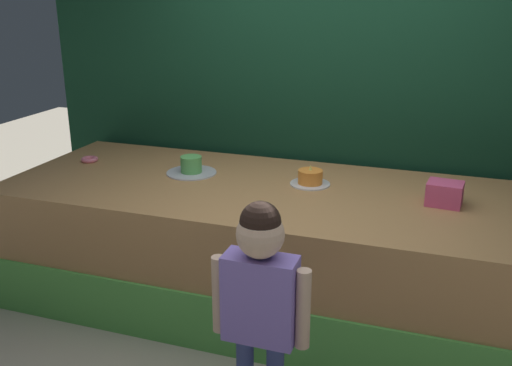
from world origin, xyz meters
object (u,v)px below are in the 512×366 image
Objects in this scene: pink_box at (445,194)px; cake_left at (191,167)px; cake_center at (310,178)px; child_figure at (260,291)px; donut at (90,159)px.

pink_box reaches higher than cake_left.
cake_left is 0.85m from cake_center.
child_figure is at bearing -54.26° from cake_left.
cake_center is (-0.85, 0.10, -0.03)m from pink_box.
donut is at bearing 178.05° from pink_box.
donut is 0.85m from cake_left.
pink_box is 0.77× the size of cake_center.
child_figure is at bearing -120.61° from pink_box.
cake_left reaches higher than donut.
child_figure is at bearing -36.68° from donut.
pink_box is 0.58× the size of cake_left.
pink_box reaches higher than cake_center.
cake_center is at bearing 173.13° from pink_box.
cake_center reaches higher than donut.
child_figure reaches higher than donut.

